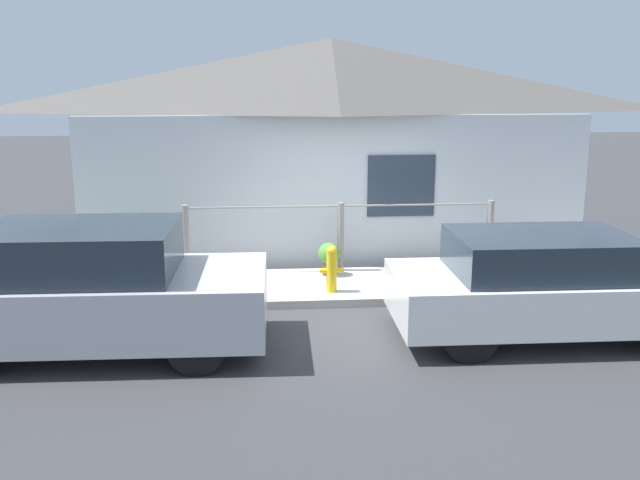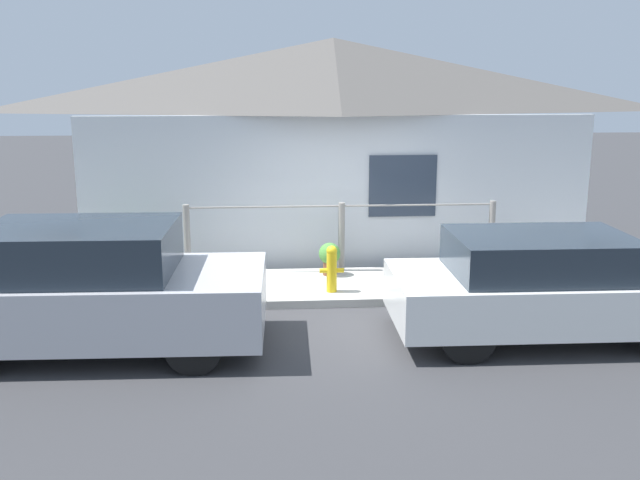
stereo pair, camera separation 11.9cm
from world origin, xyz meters
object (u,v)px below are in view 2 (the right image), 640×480
at_px(car_left, 92,289).
at_px(potted_plant_by_fence, 128,253).
at_px(car_right, 547,286).
at_px(potted_plant_near_hydrant, 330,256).
at_px(fire_hydrant, 332,268).

xyz_separation_m(car_left, potted_plant_by_fence, (-0.08, 2.56, -0.21)).
xyz_separation_m(car_right, potted_plant_near_hydrant, (-2.42, 2.57, -0.24)).
distance_m(car_right, potted_plant_by_fence, 6.04).
bearing_deg(potted_plant_near_hydrant, potted_plant_by_fence, -179.72).
height_order(car_left, potted_plant_near_hydrant, car_left).
xyz_separation_m(fire_hydrant, potted_plant_by_fence, (-3.00, 0.86, 0.05)).
bearing_deg(potted_plant_by_fence, car_right, -25.07).
distance_m(fire_hydrant, potted_plant_near_hydrant, 0.88).
bearing_deg(car_left, fire_hydrant, 31.35).
height_order(car_right, potted_plant_near_hydrant, car_right).
bearing_deg(fire_hydrant, car_right, -34.53).
bearing_deg(car_left, potted_plant_by_fence, 93.10).
bearing_deg(potted_plant_by_fence, potted_plant_near_hydrant, 0.28).
distance_m(fire_hydrant, potted_plant_by_fence, 3.13).
bearing_deg(car_right, car_left, -179.40).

